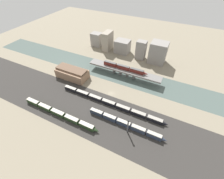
# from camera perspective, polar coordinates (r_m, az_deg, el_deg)

# --- Properties ---
(ground_plane) EXTENTS (400.00, 400.00, 0.00)m
(ground_plane) POSITION_cam_1_polar(r_m,az_deg,el_deg) (127.42, -0.37, -1.47)
(ground_plane) COLOR gray
(railbed_yard) EXTENTS (280.00, 42.00, 0.01)m
(railbed_yard) POSITION_cam_1_polar(r_m,az_deg,el_deg) (113.62, -5.83, -9.10)
(railbed_yard) COLOR #33302D
(railbed_yard) RESTS_ON ground
(river_water) EXTENTS (320.00, 27.59, 0.01)m
(river_water) POSITION_cam_1_polar(r_m,az_deg,el_deg) (146.71, 4.47, 5.37)
(river_water) COLOR #4C5B56
(river_water) RESTS_ON ground
(bridge) EXTENTS (71.14, 8.96, 7.24)m
(bridge) POSITION_cam_1_polar(r_m,az_deg,el_deg) (143.21, 4.60, 7.23)
(bridge) COLOR slate
(bridge) RESTS_ON ground
(train_on_bridge) EXTENTS (44.02, 2.72, 3.85)m
(train_on_bridge) POSITION_cam_1_polar(r_m,az_deg,el_deg) (141.26, 4.79, 8.27)
(train_on_bridge) COLOR #5B1E19
(train_on_bridge) RESTS_ON bridge
(train_yard_near) EXTENTS (65.03, 3.07, 3.84)m
(train_yard_near) POSITION_cam_1_polar(r_m,az_deg,el_deg) (116.96, -19.33, -8.73)
(train_yard_near) COLOR #23381E
(train_yard_near) RESTS_ON ground
(train_yard_mid) EXTENTS (55.99, 2.74, 4.05)m
(train_yard_mid) POSITION_cam_1_polar(r_m,az_deg,el_deg) (105.77, 4.95, -12.85)
(train_yard_mid) COLOR #2D384C
(train_yard_mid) RESTS_ON ground
(train_yard_far) EXTENTS (88.34, 2.94, 3.43)m
(train_yard_far) POSITION_cam_1_polar(r_m,az_deg,el_deg) (117.28, -0.61, -5.32)
(train_yard_far) COLOR black
(train_yard_far) RESTS_ON ground
(warehouse_building) EXTENTS (29.77, 14.24, 9.75)m
(warehouse_building) POSITION_cam_1_polar(r_m,az_deg,el_deg) (146.50, -14.93, 6.09)
(warehouse_building) COLOR #937056
(warehouse_building) RESTS_ON ground
(signal_tower) EXTENTS (1.00, 0.87, 12.73)m
(signal_tower) POSITION_cam_1_polar(r_m,az_deg,el_deg) (99.58, 6.02, -13.78)
(signal_tower) COLOR #4C4C51
(signal_tower) RESTS_ON ground
(city_block_far_left) EXTENTS (12.40, 10.09, 16.04)m
(city_block_far_left) POSITION_cam_1_polar(r_m,az_deg,el_deg) (197.08, -5.85, 18.44)
(city_block_far_left) COLOR gray
(city_block_far_left) RESTS_ON ground
(city_block_left) EXTENTS (8.15, 15.50, 21.44)m
(city_block_left) POSITION_cam_1_polar(r_m,az_deg,el_deg) (186.06, -1.69, 18.01)
(city_block_left) COLOR gray
(city_block_left) RESTS_ON ground
(city_block_center) EXTENTS (16.28, 13.20, 14.82)m
(city_block_center) POSITION_cam_1_polar(r_m,az_deg,el_deg) (181.09, 3.96, 16.02)
(city_block_center) COLOR gray
(city_block_center) RESTS_ON ground
(city_block_right) EXTENTS (10.28, 8.30, 20.11)m
(city_block_right) POSITION_cam_1_polar(r_m,az_deg,el_deg) (170.62, 10.97, 14.55)
(city_block_right) COLOR gray
(city_block_right) RESTS_ON ground
(city_block_far_right) EXTENTS (16.87, 14.82, 22.15)m
(city_block_far_right) POSITION_cam_1_polar(r_m,az_deg,el_deg) (167.62, 17.12, 13.27)
(city_block_far_right) COLOR gray
(city_block_far_right) RESTS_ON ground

